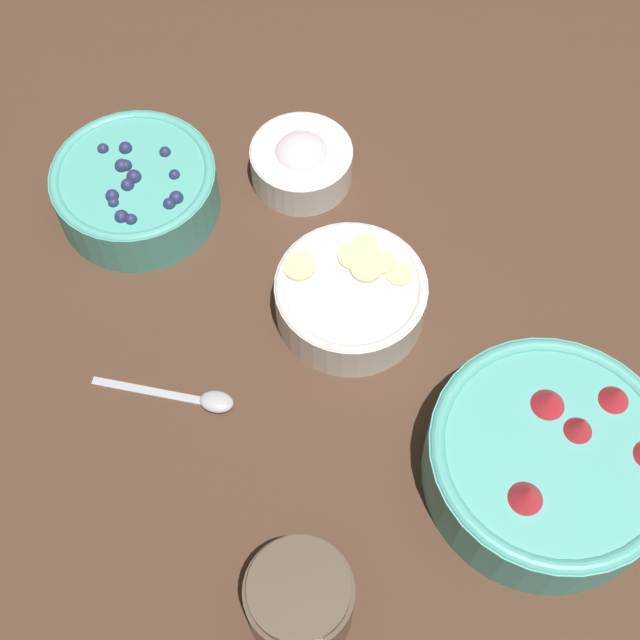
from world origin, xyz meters
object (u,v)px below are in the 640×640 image
Objects in this scene: bowl_strawberries at (549,459)px; bowl_bananas at (351,295)px; jar_chocolate at (300,601)px; bowl_blueberries at (136,186)px; bowl_cream at (301,160)px.

bowl_strawberries reaches higher than bowl_bananas.
bowl_bananas is 1.62× the size of jar_chocolate.
bowl_blueberries is (0.44, 0.21, -0.01)m from bowl_strawberries.
bowl_cream is at bearing -103.48° from bowl_blueberries.
bowl_cream is at bearing 5.80° from bowl_strawberries.
bowl_bananas is at bearing 17.66° from bowl_strawberries.
bowl_blueberries is at bearing 25.53° from bowl_strawberries.
bowl_cream is at bearing -10.45° from bowl_bananas.
bowl_blueberries is at bearing 32.92° from bowl_bananas.
jar_chocolate is at bearing 92.44° from bowl_strawberries.
jar_chocolate is (-0.45, 0.03, 0.01)m from bowl_blueberries.
bowl_strawberries is 1.95× the size of bowl_cream.
bowl_blueberries reaches higher than bowl_bananas.
bowl_cream is (0.17, -0.03, -0.00)m from bowl_bananas.
bowl_strawberries reaches higher than bowl_cream.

